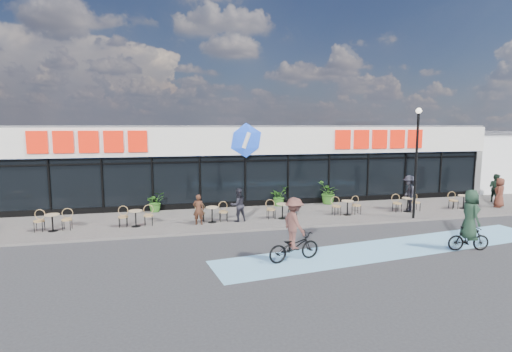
% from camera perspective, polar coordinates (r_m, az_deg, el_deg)
% --- Properties ---
extents(ground, '(120.00, 120.00, 0.00)m').
position_cam_1_polar(ground, '(15.90, 3.56, -9.64)').
color(ground, '#28282B').
rests_on(ground, ground).
extents(sidewalk, '(44.00, 5.00, 0.10)m').
position_cam_1_polar(sidewalk, '(20.09, -0.12, -5.87)').
color(sidewalk, '#5D5652').
rests_on(sidewalk, ground).
extents(bike_lane, '(14.17, 4.13, 0.01)m').
position_cam_1_polar(bike_lane, '(16.20, 19.04, -9.69)').
color(bike_lane, '#6CA6CC').
rests_on(bike_lane, ground).
extents(building, '(30.60, 6.57, 4.75)m').
position_cam_1_polar(building, '(24.99, -2.91, 2.04)').
color(building, black).
rests_on(building, ground).
extents(neighbour_building, '(9.20, 7.20, 4.11)m').
position_cam_1_polar(neighbour_building, '(35.77, 31.09, 2.15)').
color(neighbour_building, silver).
rests_on(neighbour_building, ground).
extents(lamp_post, '(0.28, 0.28, 5.34)m').
position_cam_1_polar(lamp_post, '(20.65, 21.96, 2.97)').
color(lamp_post, black).
rests_on(lamp_post, sidewalk).
extents(bistro_set_1, '(1.54, 0.62, 0.90)m').
position_cam_1_polar(bistro_set_1, '(19.36, -27.01, -5.65)').
color(bistro_set_1, tan).
rests_on(bistro_set_1, sidewalk).
extents(bistro_set_2, '(1.54, 0.62, 0.90)m').
position_cam_1_polar(bistro_set_2, '(18.81, -16.79, -5.52)').
color(bistro_set_2, tan).
rests_on(bistro_set_2, sidewalk).
extents(bistro_set_3, '(1.54, 0.62, 0.90)m').
position_cam_1_polar(bistro_set_3, '(18.89, -6.32, -5.19)').
color(bistro_set_3, tan).
rests_on(bistro_set_3, sidewalk).
extents(bistro_set_4, '(1.54, 0.62, 0.90)m').
position_cam_1_polar(bistro_set_4, '(19.57, 3.72, -4.72)').
color(bistro_set_4, tan).
rests_on(bistro_set_4, sidewalk).
extents(bistro_set_5, '(1.54, 0.62, 0.90)m').
position_cam_1_polar(bistro_set_5, '(20.80, 12.82, -4.17)').
color(bistro_set_5, tan).
rests_on(bistro_set_5, sidewalk).
extents(bistro_set_6, '(1.54, 0.62, 0.90)m').
position_cam_1_polar(bistro_set_6, '(22.50, 20.72, -3.60)').
color(bistro_set_6, tan).
rests_on(bistro_set_6, sidewalk).
extents(bistro_set_7, '(1.54, 0.62, 0.90)m').
position_cam_1_polar(bistro_set_7, '(24.55, 27.40, -3.07)').
color(bistro_set_7, tan).
rests_on(bistro_set_7, sidewalk).
extents(potted_plant_left, '(1.13, 1.05, 1.05)m').
position_cam_1_polar(potted_plant_left, '(21.62, -14.16, -3.59)').
color(potted_plant_left, '#2D631C').
rests_on(potted_plant_left, sidewalk).
extents(potted_plant_mid, '(1.30, 1.28, 1.09)m').
position_cam_1_polar(potted_plant_mid, '(22.54, 3.29, -2.88)').
color(potted_plant_mid, '#2D631C').
rests_on(potted_plant_mid, sidewalk).
extents(potted_plant_right, '(1.57, 1.56, 1.32)m').
position_cam_1_polar(potted_plant_right, '(23.31, 10.26, -2.37)').
color(potted_plant_right, '#295819').
rests_on(potted_plant_right, sidewalk).
extents(patron_left, '(0.57, 0.43, 1.40)m').
position_cam_1_polar(patron_left, '(18.44, -8.22, -4.76)').
color(patron_left, '#3D2216').
rests_on(patron_left, sidewalk).
extents(patron_right, '(0.90, 0.78, 1.58)m').
position_cam_1_polar(patron_right, '(18.84, -2.57, -4.15)').
color(patron_right, black).
rests_on(patron_right, sidewalk).
extents(pedestrian_a, '(1.07, 1.38, 1.87)m').
position_cam_1_polar(pedestrian_a, '(22.81, 21.02, -2.25)').
color(pedestrian_a, '#21222A').
rests_on(pedestrian_a, sidewalk).
extents(pedestrian_b, '(0.74, 0.89, 1.66)m').
position_cam_1_polar(pedestrian_b, '(27.54, 31.02, -1.46)').
color(pedestrian_b, black).
rests_on(pedestrian_b, sidewalk).
extents(pedestrian_c, '(0.96, 0.90, 1.64)m').
position_cam_1_polar(pedestrian_c, '(25.82, 31.45, -2.03)').
color(pedestrian_c, '#4C251B').
rests_on(pedestrian_c, sidewalk).
extents(cyclist_a, '(1.59, 1.00, 2.29)m').
position_cam_1_polar(cyclist_a, '(16.73, 28.21, -6.05)').
color(cyclist_a, black).
rests_on(cyclist_a, ground).
extents(cyclist_c, '(2.02, 1.25, 2.21)m').
position_cam_1_polar(cyclist_c, '(13.78, 5.46, -8.36)').
color(cyclist_c, black).
rests_on(cyclist_c, ground).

